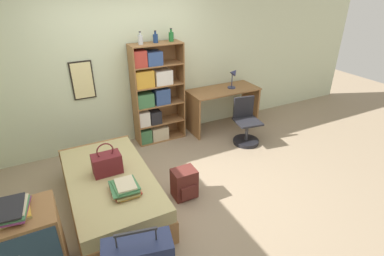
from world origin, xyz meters
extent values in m
plane|color=gray|center=(0.00, 0.00, 0.00)|extent=(14.00, 14.00, 0.00)
cube|color=beige|center=(0.00, 1.62, 1.30)|extent=(10.00, 0.06, 2.60)
cube|color=black|center=(-0.70, 1.58, 1.20)|extent=(0.33, 0.02, 0.59)
cube|color=beige|center=(-0.70, 1.57, 1.20)|extent=(0.29, 0.01, 0.55)
cube|color=olive|center=(-0.76, 0.00, 0.15)|extent=(0.98, 1.83, 0.29)
cube|color=tan|center=(-0.76, 0.00, 0.38)|extent=(0.95, 1.80, 0.17)
cube|color=olive|center=(-0.76, 0.89, 0.23)|extent=(0.98, 0.04, 0.47)
cube|color=maroon|center=(-0.75, 0.08, 0.59)|extent=(0.34, 0.20, 0.25)
torus|color=maroon|center=(-0.75, 0.08, 0.77)|extent=(0.20, 0.02, 0.20)
cube|color=gold|center=(-0.65, -0.38, 0.47)|extent=(0.23, 0.31, 0.01)
cube|color=#B2382D|center=(-0.67, -0.37, 0.49)|extent=(0.30, 0.33, 0.02)
cube|color=#99894C|center=(-0.67, -0.38, 0.50)|extent=(0.26, 0.35, 0.02)
cube|color=#7A336B|center=(-0.68, -0.37, 0.52)|extent=(0.28, 0.27, 0.02)
cube|color=#427A4C|center=(-0.68, -0.38, 0.54)|extent=(0.31, 0.34, 0.01)
cube|color=#427A4C|center=(-0.66, -0.38, 0.56)|extent=(0.26, 0.29, 0.02)
cube|color=beige|center=(-0.66, -0.38, 0.57)|extent=(0.22, 0.28, 0.02)
cylinder|color=#2D2D33|center=(-0.98, -1.32, 0.77)|extent=(0.01, 0.01, 0.12)
cylinder|color=#2D2D33|center=(-0.68, -1.38, 0.77)|extent=(0.01, 0.01, 0.12)
cube|color=#2D2D33|center=(-0.83, -1.35, 0.83)|extent=(0.34, 0.09, 0.02)
cube|color=olive|center=(-1.69, -0.72, 0.41)|extent=(0.65, 0.47, 0.83)
cube|color=#284256|center=(-1.69, -0.96, 0.61)|extent=(0.61, 0.01, 0.37)
cube|color=#99894C|center=(-1.70, -0.69, 0.84)|extent=(0.33, 0.33, 0.02)
cube|color=gold|center=(-1.69, -0.69, 0.85)|extent=(0.31, 0.29, 0.01)
cube|color=#7A336B|center=(-1.70, -0.70, 0.86)|extent=(0.34, 0.38, 0.01)
cube|color=#427A4C|center=(-1.69, -0.70, 0.88)|extent=(0.31, 0.36, 0.02)
cube|color=beige|center=(-1.69, -0.68, 0.89)|extent=(0.28, 0.32, 0.01)
cube|color=#232328|center=(-1.71, -0.69, 0.90)|extent=(0.27, 0.36, 0.01)
cube|color=olive|center=(0.03, 1.41, 0.84)|extent=(0.02, 0.33, 1.68)
cube|color=olive|center=(0.85, 1.41, 0.84)|extent=(0.02, 0.33, 1.68)
cube|color=olive|center=(0.44, 1.57, 0.84)|extent=(0.84, 0.01, 1.68)
cube|color=olive|center=(0.44, 1.41, 0.01)|extent=(0.81, 0.33, 0.02)
cube|color=olive|center=(0.44, 1.41, 0.34)|extent=(0.81, 0.33, 0.02)
cube|color=olive|center=(0.44, 1.41, 0.67)|extent=(0.81, 0.33, 0.02)
cube|color=olive|center=(0.44, 1.41, 1.01)|extent=(0.81, 0.33, 0.02)
cube|color=olive|center=(0.44, 1.41, 1.34)|extent=(0.81, 0.33, 0.02)
cube|color=olive|center=(0.44, 1.41, 1.67)|extent=(0.81, 0.33, 0.02)
cube|color=#427A4C|center=(0.14, 1.39, 0.14)|extent=(0.19, 0.25, 0.24)
cube|color=beige|center=(0.40, 1.39, 0.13)|extent=(0.30, 0.25, 0.23)
cube|color=silver|center=(0.14, 1.39, 0.47)|extent=(0.18, 0.25, 0.26)
cube|color=#232328|center=(0.34, 1.39, 0.46)|extent=(0.19, 0.25, 0.22)
cube|color=#427A4C|center=(0.18, 1.39, 0.80)|extent=(0.27, 0.25, 0.23)
cube|color=#334C84|center=(0.48, 1.39, 0.81)|extent=(0.25, 0.25, 0.27)
cube|color=gold|center=(0.19, 1.39, 1.15)|extent=(0.30, 0.25, 0.27)
cube|color=silver|center=(0.52, 1.39, 1.13)|extent=(0.29, 0.25, 0.24)
cube|color=#B2382D|center=(0.14, 1.39, 1.48)|extent=(0.20, 0.25, 0.25)
cube|color=#334C84|center=(0.38, 1.39, 1.46)|extent=(0.24, 0.25, 0.21)
cylinder|color=#B7BCC1|center=(0.20, 1.40, 1.75)|extent=(0.08, 0.08, 0.14)
cylinder|color=#B7BCC1|center=(0.20, 1.40, 1.84)|extent=(0.03, 0.03, 0.04)
cylinder|color=#232328|center=(0.20, 1.40, 1.87)|extent=(0.03, 0.03, 0.02)
cylinder|color=navy|center=(0.45, 1.43, 1.74)|extent=(0.08, 0.08, 0.13)
cylinder|color=navy|center=(0.45, 1.43, 1.83)|extent=(0.03, 0.03, 0.04)
cylinder|color=#232328|center=(0.45, 1.43, 1.86)|extent=(0.04, 0.04, 0.01)
cylinder|color=#1E6B2D|center=(0.71, 1.42, 1.75)|extent=(0.08, 0.08, 0.14)
cylinder|color=#1E6B2D|center=(0.71, 1.42, 1.84)|extent=(0.03, 0.03, 0.04)
cylinder|color=#232328|center=(0.71, 1.42, 1.87)|extent=(0.04, 0.04, 0.02)
cube|color=olive|center=(1.66, 1.28, 0.76)|extent=(1.30, 0.58, 0.02)
cube|color=olive|center=(1.03, 1.28, 0.37)|extent=(0.03, 0.54, 0.75)
cube|color=olive|center=(2.29, 1.28, 0.37)|extent=(0.03, 0.54, 0.75)
cylinder|color=navy|center=(1.82, 1.27, 0.78)|extent=(0.15, 0.15, 0.02)
cylinder|color=navy|center=(1.82, 1.27, 0.91)|extent=(0.02, 0.02, 0.25)
cone|color=navy|center=(1.87, 1.27, 1.06)|extent=(0.16, 0.13, 0.16)
cylinder|color=black|center=(1.70, 0.56, 0.03)|extent=(0.45, 0.45, 0.06)
cylinder|color=#333338|center=(1.70, 0.56, 0.20)|extent=(0.05, 0.05, 0.40)
cube|color=black|center=(1.70, 0.56, 0.41)|extent=(0.47, 0.47, 0.03)
cube|color=black|center=(1.73, 0.75, 0.61)|extent=(0.37, 0.10, 0.37)
cube|color=#56231E|center=(0.13, -0.22, 0.20)|extent=(0.30, 0.24, 0.40)
cube|color=#56231E|center=(0.13, -0.36, 0.14)|extent=(0.21, 0.03, 0.18)
camera|label=1|loc=(-1.21, -3.07, 2.60)|focal=28.00mm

